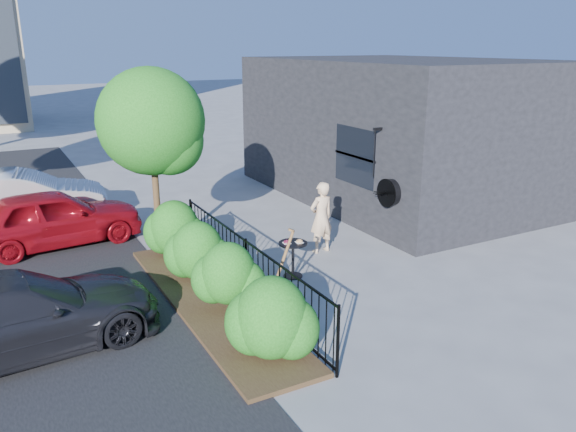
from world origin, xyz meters
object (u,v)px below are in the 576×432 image
woman (321,217)px  shovel (279,275)px  car_silver (21,198)px  cafe_table (293,253)px  car_red (53,218)px  patio_tree (155,128)px  car_darkgrey (14,316)px

woman → shovel: 3.00m
car_silver → cafe_table: bearing=-137.6°
car_red → patio_tree: bearing=-137.3°
woman → patio_tree: bearing=-30.3°
car_silver → car_darkgrey: bearing=-177.4°
patio_tree → cafe_table: bearing=-51.8°
woman → car_red: bearing=-37.3°
woman → car_darkgrey: bearing=8.5°
cafe_table → woman: bearing=37.5°
woman → car_red: size_ratio=0.41×
cafe_table → woman: (1.22, 0.94, 0.30)m
woman → shovel: size_ratio=1.07×
cafe_table → woman: woman is taller
patio_tree → woman: (3.12, -1.47, -1.97)m
shovel → car_red: bearing=119.2°
woman → car_silver: bearing=-48.7°
cafe_table → woman: size_ratio=0.48×
patio_tree → cafe_table: (1.90, -2.40, -2.27)m
woman → cafe_table: bearing=32.4°
car_silver → woman: bearing=-126.2°
car_silver → patio_tree: bearing=-139.9°
shovel → patio_tree: bearing=105.3°
cafe_table → car_silver: size_ratio=0.18×
patio_tree → woman: 3.97m
shovel → car_silver: 8.22m
patio_tree → car_silver: bearing=122.6°
patio_tree → shovel: 4.26m
patio_tree → car_darkgrey: 4.79m
shovel → car_red: (-2.97, 5.32, 0.01)m
cafe_table → car_silver: car_silver is taller
woman → car_darkgrey: (-6.20, -1.50, -0.18)m
shovel → car_darkgrey: size_ratio=0.35×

